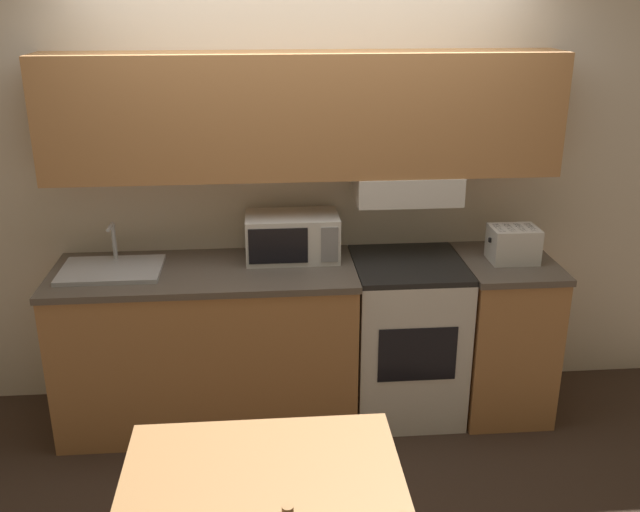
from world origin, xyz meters
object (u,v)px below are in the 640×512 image
object	(u,v)px
stove_range	(405,337)
microwave	(292,237)
sink_basin	(111,269)
dining_table	(263,501)
toaster	(513,244)

from	to	relation	value
stove_range	microwave	distance (m)	0.89
stove_range	microwave	bearing A→B (deg)	169.05
stove_range	sink_basin	size ratio (longest dim) A/B	1.74
dining_table	sink_basin	bearing A→B (deg)	116.92
microwave	sink_basin	world-z (taller)	microwave
toaster	dining_table	size ratio (longest dim) A/B	0.28
stove_range	sink_basin	world-z (taller)	sink_basin
stove_range	microwave	xyz separation A→B (m)	(-0.65, 0.13, 0.59)
stove_range	toaster	distance (m)	0.81
microwave	dining_table	xyz separation A→B (m)	(-0.19, -1.70, -0.42)
sink_basin	toaster	bearing A→B (deg)	-0.40
toaster	sink_basin	xyz separation A→B (m)	(-2.21, 0.02, -0.08)
toaster	dining_table	world-z (taller)	toaster
microwave	toaster	size ratio (longest dim) A/B	1.90
sink_basin	stove_range	bearing A→B (deg)	0.29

